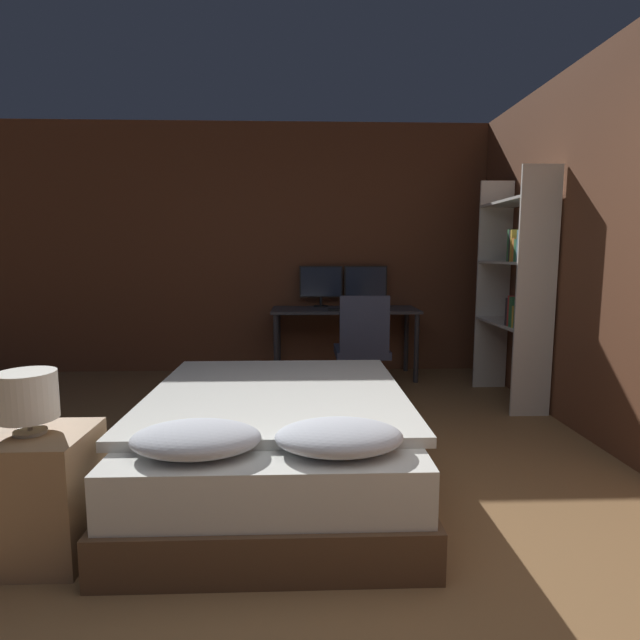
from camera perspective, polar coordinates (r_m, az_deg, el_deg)
ground_plane at (r=2.03m, az=7.12°, el=-32.37°), size 20.00×20.00×0.00m
wall_back at (r=5.56m, az=0.75°, el=8.05°), size 12.00×0.06×2.70m
wall_side_right at (r=3.66m, az=32.19°, el=7.15°), size 0.06×12.00×2.70m
bed at (r=2.91m, az=-4.96°, el=-13.39°), size 1.46×1.90×0.59m
nightstand at (r=2.58m, az=-29.76°, el=-16.95°), size 0.47×0.41×0.55m
bedside_lamp at (r=2.44m, az=-30.43°, el=-7.53°), size 0.24×0.24×0.27m
desk at (r=5.25m, az=2.84°, el=0.35°), size 1.52×0.60×0.73m
monitor_left at (r=5.40m, az=0.12°, el=4.19°), size 0.46×0.16×0.44m
monitor_right at (r=5.44m, az=5.23°, el=4.19°), size 0.46×0.16×0.44m
keyboard at (r=5.04m, az=3.03°, el=1.19°), size 0.37×0.13×0.02m
computer_mouse at (r=5.07m, az=6.10°, el=1.29°), size 0.07×0.05×0.04m
office_chair at (r=4.53m, az=4.83°, el=-4.24°), size 0.52×0.52×0.95m
bookshelf at (r=4.58m, az=21.68°, el=4.40°), size 0.32×0.91×1.98m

